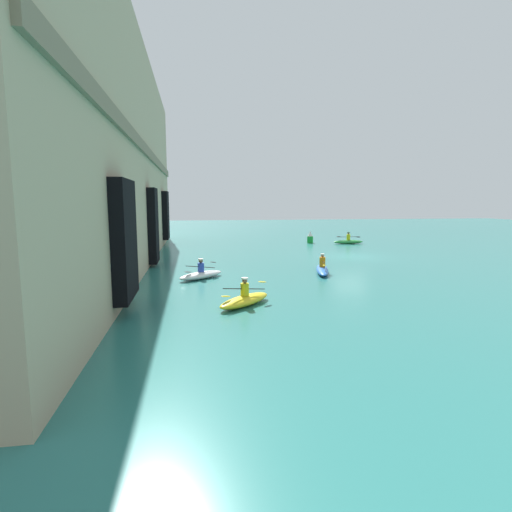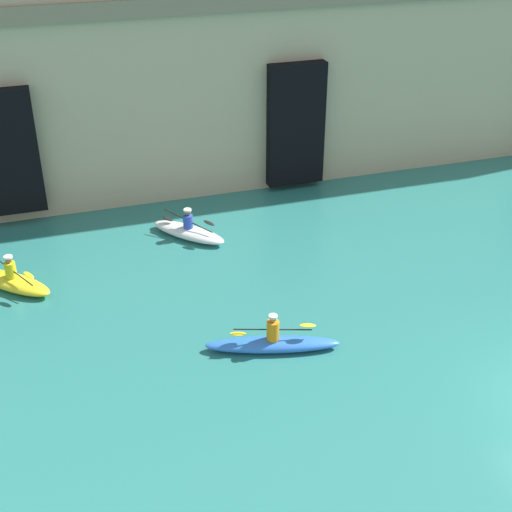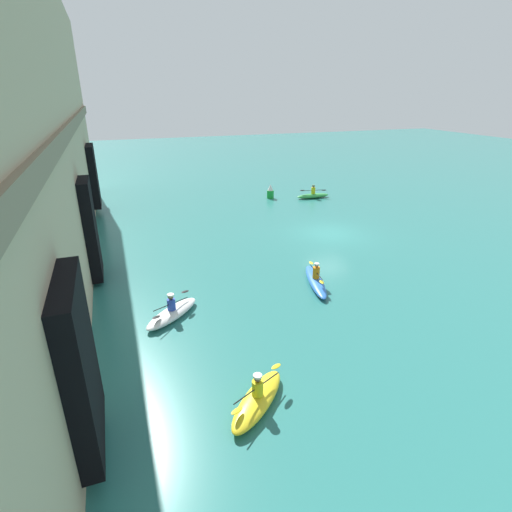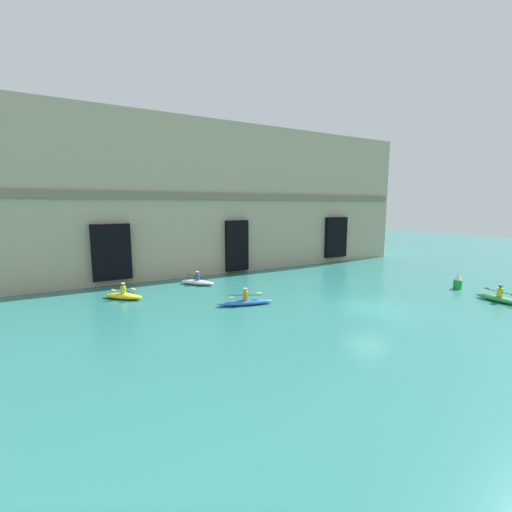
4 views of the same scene
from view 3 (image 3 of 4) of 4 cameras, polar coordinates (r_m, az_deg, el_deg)
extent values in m
plane|color=#28706B|center=(26.41, 10.41, 3.20)|extent=(120.00, 120.00, 0.00)
cube|color=#7C6E59|center=(20.10, -25.09, 16.23)|extent=(38.87, 0.24, 0.60)
cube|color=black|center=(10.49, -24.38, -14.22)|extent=(2.88, 0.70, 4.37)
cube|color=black|center=(20.37, -22.83, 3.51)|extent=(2.21, 0.70, 4.70)
cube|color=black|center=(32.16, -22.37, 10.54)|extent=(2.82, 0.70, 4.40)
ellipsoid|color=green|center=(35.06, 8.14, 8.50)|extent=(0.81, 2.94, 0.38)
cylinder|color=gold|center=(34.96, 8.18, 9.23)|extent=(0.34, 0.34, 0.54)
sphere|color=brown|center=(34.87, 8.21, 9.83)|extent=(0.21, 0.21, 0.21)
cylinder|color=#4C6B4C|center=(34.85, 8.22, 9.97)|extent=(0.26, 0.26, 0.06)
cylinder|color=black|center=(34.95, 8.18, 9.27)|extent=(0.58, 2.08, 0.10)
ellipsoid|color=black|center=(35.18, 9.71, 9.22)|extent=(0.29, 0.47, 0.06)
ellipsoid|color=black|center=(34.74, 6.63, 9.32)|extent=(0.29, 0.47, 0.06)
ellipsoid|color=yellow|center=(12.47, 0.22, -19.89)|extent=(2.59, 2.61, 0.39)
cylinder|color=gold|center=(12.17, 0.22, -18.35)|extent=(0.33, 0.33, 0.50)
sphere|color=brown|center=(11.94, 0.22, -17.06)|extent=(0.21, 0.21, 0.21)
cylinder|color=silver|center=(11.89, 0.22, -16.75)|extent=(0.27, 0.27, 0.06)
cylinder|color=black|center=(12.15, 0.22, -18.26)|extent=(1.20, 1.81, 0.37)
ellipsoid|color=yellow|center=(12.66, 2.88, -15.48)|extent=(0.39, 0.47, 0.12)
ellipsoid|color=yellow|center=(11.71, -2.76, -21.22)|extent=(0.39, 0.47, 0.12)
ellipsoid|color=blue|center=(19.31, 8.51, -3.58)|extent=(3.64, 1.60, 0.34)
cylinder|color=orange|center=(19.12, 8.59, -2.36)|extent=(0.33, 0.33, 0.56)
sphere|color=#9E704C|center=(18.96, 8.66, -1.33)|extent=(0.19, 0.19, 0.19)
cylinder|color=silver|center=(18.93, 8.67, -1.13)|extent=(0.24, 0.24, 0.06)
cylinder|color=black|center=(19.11, 8.60, -2.29)|extent=(2.05, 0.47, 0.20)
ellipsoid|color=yellow|center=(19.88, 7.89, -0.99)|extent=(0.47, 0.27, 0.08)
ellipsoid|color=yellow|center=(18.34, 9.36, -3.69)|extent=(0.47, 0.27, 0.08)
ellipsoid|color=white|center=(16.81, -11.89, -8.02)|extent=(2.52, 2.73, 0.37)
cylinder|color=#2D47B7|center=(16.60, -12.00, -6.78)|extent=(0.34, 0.34, 0.47)
sphere|color=brown|center=(16.44, -12.10, -5.73)|extent=(0.22, 0.22, 0.22)
cylinder|color=silver|center=(16.40, -12.12, -5.46)|extent=(0.28, 0.28, 0.06)
cylinder|color=black|center=(16.59, -12.01, -6.71)|extent=(1.33, 1.56, 0.38)
ellipsoid|color=black|center=(16.12, -14.04, -8.47)|extent=(0.42, 0.45, 0.12)
ellipsoid|color=black|center=(17.10, -10.10, -5.03)|extent=(0.42, 0.45, 0.12)
cylinder|color=green|center=(34.68, 2.06, 8.81)|extent=(0.59, 0.59, 0.67)
cone|color=white|center=(34.54, 2.08, 9.76)|extent=(0.50, 0.50, 0.51)
camera|label=1|loc=(8.11, 136.80, -52.58)|focal=28.00mm
camera|label=2|loc=(25.22, 50.86, 21.79)|focal=50.00mm
camera|label=4|loc=(27.78, 59.30, 6.88)|focal=24.00mm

